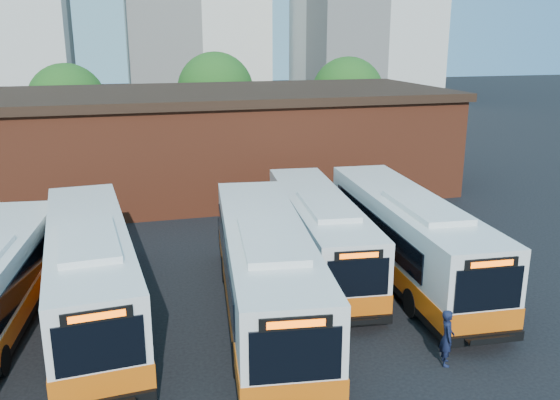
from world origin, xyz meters
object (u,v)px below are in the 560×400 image
object	(u,v)px
bus_west	(91,275)
transit_worker	(447,337)
bus_midwest	(266,275)
bus_east	(407,239)
bus_mideast	(319,235)

from	to	relation	value
bus_west	transit_worker	distance (m)	12.18
bus_midwest	transit_worker	size ratio (longest dim) A/B	7.54
bus_east	transit_worker	size ratio (longest dim) A/B	7.38
bus_midwest	bus_west	bearing A→B (deg)	171.23
bus_east	transit_worker	xyz separation A→B (m)	(-1.97, -6.60, -0.72)
transit_worker	bus_mideast	bearing A→B (deg)	29.99
bus_west	bus_mideast	xyz separation A→B (m)	(9.23, 2.24, -0.10)
bus_midwest	transit_worker	bearing A→B (deg)	-36.76
bus_mideast	bus_east	size ratio (longest dim) A/B	0.93
bus_mideast	transit_worker	bearing A→B (deg)	-75.34
bus_midwest	bus_east	size ratio (longest dim) A/B	1.02
bus_west	bus_mideast	world-z (taller)	bus_west
bus_mideast	bus_east	world-z (taller)	bus_east
bus_east	transit_worker	bearing A→B (deg)	-102.72
bus_west	bus_midwest	distance (m)	6.16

